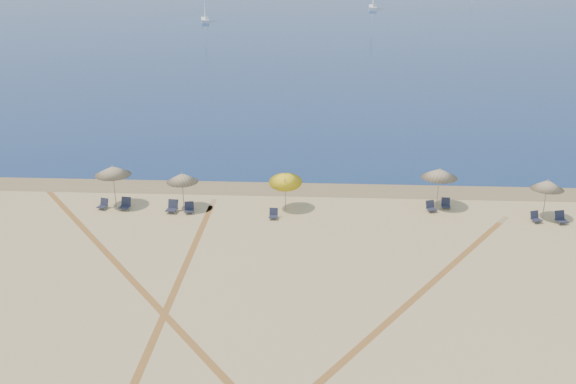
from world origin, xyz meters
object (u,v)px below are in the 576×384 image
object	(u,v)px
umbrella_1	(113,171)
chair_6	(273,214)
chair_2	(103,204)
chair_7	(431,207)
chair_10	(561,218)
umbrella_5	(548,185)
chair_8	(446,204)
chair_9	(536,217)
sailboat_2	(205,9)
umbrella_3	(285,178)
chair_5	(189,208)
umbrella_2	(182,178)
chair_3	(125,204)
umbrella_4	(439,173)
chair_4	(172,207)

from	to	relation	value
umbrella_1	chair_6	size ratio (longest dim) A/B	4.39
umbrella_1	chair_2	bearing A→B (deg)	-141.39
chair_7	chair_10	xyz separation A→B (m)	(7.29, -1.36, 0.03)
umbrella_1	chair_7	xyz separation A→B (m)	(19.31, 0.17, -2.02)
umbrella_5	chair_2	distance (m)	26.48
umbrella_5	umbrella_1	bearing A→B (deg)	178.80
chair_8	chair_9	xyz separation A→B (m)	(4.90, -1.81, -0.00)
chair_6	sailboat_2	world-z (taller)	sailboat_2
umbrella_3	chair_8	world-z (taller)	umbrella_3
chair_5	umbrella_2	bearing A→B (deg)	117.12
chair_2	sailboat_2	xyz separation A→B (m)	(-8.47, 87.35, 2.02)
chair_6	chair_2	bearing A→B (deg)	174.98
umbrella_1	chair_9	size ratio (longest dim) A/B	3.53
umbrella_1	chair_3	world-z (taller)	umbrella_1
chair_3	chair_8	size ratio (longest dim) A/B	1.21
umbrella_2	chair_10	distance (m)	22.40
chair_6	chair_10	xyz separation A→B (m)	(16.73, 0.24, 0.04)
umbrella_5	chair_9	xyz separation A→B (m)	(-0.60, -0.57, -1.84)
umbrella_2	umbrella_4	distance (m)	15.54
umbrella_5	chair_2	xyz separation A→B (m)	(-26.42, 0.04, -1.84)
chair_4	umbrella_2	bearing A→B (deg)	52.65
chair_8	chair_6	bearing A→B (deg)	-164.60
chair_8	sailboat_2	xyz separation A→B (m)	(-29.39, 86.15, 2.02)
umbrella_5	umbrella_3	bearing A→B (deg)	178.01
umbrella_4	chair_8	size ratio (longest dim) A/B	3.95
chair_6	umbrella_2	bearing A→B (deg)	167.82
chair_8	chair_9	size ratio (longest dim) A/B	0.86
chair_6	chair_8	size ratio (longest dim) A/B	0.94
umbrella_2	umbrella_5	world-z (taller)	umbrella_5
chair_2	umbrella_4	bearing A→B (deg)	20.79
umbrella_3	chair_8	size ratio (longest dim) A/B	3.97
umbrella_1	chair_4	world-z (taller)	umbrella_1
umbrella_4	chair_6	world-z (taller)	umbrella_4
umbrella_4	chair_5	world-z (taller)	umbrella_4
chair_7	chair_6	bearing A→B (deg)	170.84
umbrella_5	chair_6	distance (m)	16.05
chair_9	umbrella_1	bearing A→B (deg)	157.00
chair_2	chair_6	xyz separation A→B (m)	(10.50, -0.93, -0.01)
umbrella_2	chair_3	bearing A→B (deg)	-175.31
umbrella_3	chair_7	bearing A→B (deg)	1.19
umbrella_2	chair_10	bearing A→B (deg)	-2.49
umbrella_2	chair_7	xyz separation A→B (m)	(15.03, 0.39, -1.73)
umbrella_1	chair_3	distance (m)	2.17
chair_3	chair_4	world-z (taller)	chair_4
chair_2	chair_9	bearing A→B (deg)	15.53
chair_2	chair_5	size ratio (longest dim) A/B	1.02
chair_2	chair_8	distance (m)	20.95
chair_5	chair_8	xyz separation A→B (m)	(15.55, 1.54, -0.01)
chair_2	chair_6	size ratio (longest dim) A/B	1.21
umbrella_1	chair_9	xyz separation A→B (m)	(25.19, -1.11, -2.02)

